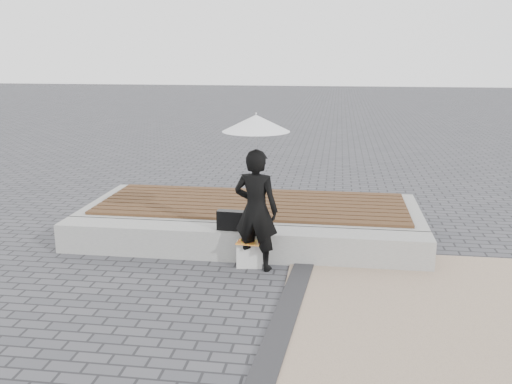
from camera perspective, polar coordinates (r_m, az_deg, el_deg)
ground at (r=6.21m, az=-4.27°, el=-11.64°), size 80.00×80.00×0.00m
edging_band at (r=5.65m, az=2.27°, el=-14.14°), size 0.61×5.20×0.04m
seating_ledge at (r=7.59m, az=-1.69°, el=-5.11°), size 5.00×0.45×0.40m
timber_platform at (r=8.72m, az=-0.34°, el=-2.55°), size 5.00×2.00×0.40m
timber_decking at (r=8.66m, az=-0.34°, el=-1.16°), size 4.60×1.80×0.04m
woman at (r=7.02m, az=0.00°, el=-1.83°), size 0.62×0.47×1.54m
parasol at (r=6.80m, az=0.00°, el=6.93°), size 0.82×0.82×1.04m
handbag at (r=7.43m, az=-2.51°, el=-2.86°), size 0.37×0.15×0.26m
canvas_tote at (r=7.25m, az=-0.66°, el=-6.28°), size 0.34×0.17×0.34m
magazine at (r=7.14m, az=-0.72°, el=-5.09°), size 0.32×0.24×0.01m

